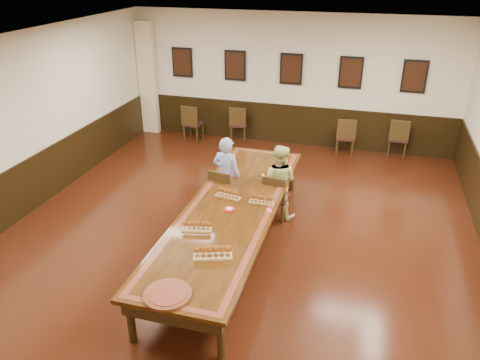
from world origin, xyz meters
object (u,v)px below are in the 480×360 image
(person_woman, at_px, (278,182))
(conference_table, at_px, (231,215))
(spare_chair_a, at_px, (193,122))
(carved_platter, at_px, (168,295))
(spare_chair_b, at_px, (239,123))
(spare_chair_d, at_px, (398,137))
(chair_woman, at_px, (276,196))
(spare_chair_c, at_px, (345,136))
(chair_man, at_px, (224,192))
(person_man, at_px, (227,176))

(person_woman, height_order, conference_table, person_woman)
(spare_chair_a, xyz_separation_m, person_woman, (2.91, -3.27, 0.22))
(conference_table, xyz_separation_m, carved_platter, (-0.09, -2.25, 0.16))
(spare_chair_b, xyz_separation_m, spare_chair_d, (3.92, 0.01, 0.01))
(chair_woman, xyz_separation_m, carved_platter, (-0.59, -3.40, 0.33))
(conference_table, bearing_deg, chair_woman, 66.64)
(chair_woman, xyz_separation_m, spare_chair_a, (-2.90, 3.36, 0.03))
(spare_chair_c, relative_size, carved_platter, 1.42)
(spare_chair_d, bearing_deg, person_woman, 62.31)
(spare_chair_d, distance_m, person_woman, 4.19)
(chair_woman, bearing_deg, spare_chair_d, -114.90)
(chair_man, xyz_separation_m, chair_woman, (0.94, 0.12, -0.02))
(chair_woman, height_order, spare_chair_d, spare_chair_d)
(chair_man, relative_size, conference_table, 0.19)
(spare_chair_b, relative_size, spare_chair_d, 0.97)
(chair_man, relative_size, chair_woman, 1.05)
(chair_woman, xyz_separation_m, spare_chair_d, (2.16, 3.69, 0.03))
(spare_chair_a, bearing_deg, chair_man, 123.70)
(person_man, bearing_deg, person_woman, -163.07)
(chair_woman, relative_size, spare_chair_d, 0.93)
(chair_man, relative_size, spare_chair_b, 1.01)
(spare_chair_b, xyz_separation_m, spare_chair_c, (2.70, -0.23, 0.01))
(person_woman, bearing_deg, conference_table, 73.33)
(spare_chair_d, relative_size, conference_table, 0.19)
(chair_man, distance_m, person_man, 0.29)
(spare_chair_d, height_order, conference_table, spare_chair_d)
(spare_chair_a, distance_m, carved_platter, 7.15)
(person_man, bearing_deg, spare_chair_b, -67.64)
(chair_man, distance_m, person_woman, 1.00)
(conference_table, bearing_deg, carved_platter, -92.35)
(chair_woman, relative_size, carved_platter, 1.34)
(chair_woman, height_order, person_woman, person_woman)
(spare_chair_b, bearing_deg, carved_platter, 95.42)
(spare_chair_b, xyz_separation_m, person_woman, (1.77, -3.59, 0.23))
(spare_chair_a, height_order, spare_chair_d, spare_chair_a)
(spare_chair_a, distance_m, person_man, 3.93)
(chair_woman, bearing_deg, spare_chair_a, -43.76)
(spare_chair_b, height_order, conference_table, spare_chair_b)
(conference_table, height_order, carved_platter, carved_platter)
(chair_man, height_order, person_man, person_man)
(chair_woman, height_order, spare_chair_b, spare_chair_b)
(person_man, bearing_deg, conference_table, 120.59)
(chair_woman, relative_size, person_woman, 0.64)
(person_woman, xyz_separation_m, carved_platter, (-0.60, -3.49, 0.08))
(spare_chair_a, xyz_separation_m, person_man, (1.98, -3.39, 0.26))
(chair_man, bearing_deg, spare_chair_d, -119.48)
(chair_woman, bearing_deg, carved_platter, 85.63)
(chair_man, height_order, person_woman, person_woman)
(spare_chair_b, relative_size, carved_platter, 1.39)
(person_woman, bearing_deg, person_man, 12.71)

